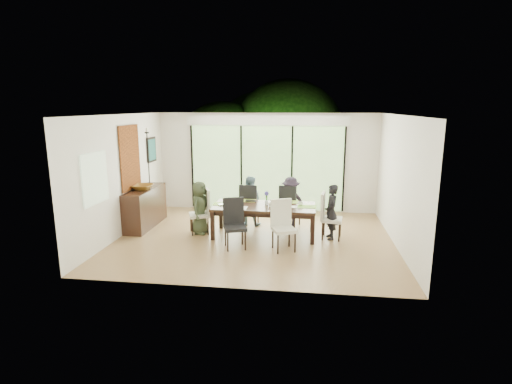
# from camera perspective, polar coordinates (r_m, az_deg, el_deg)

# --- Properties ---
(floor) EXTENTS (6.00, 5.00, 0.01)m
(floor) POSITION_cam_1_polar(r_m,az_deg,el_deg) (8.91, -0.21, -6.67)
(floor) COLOR brown
(floor) RESTS_ON ground
(ceiling) EXTENTS (6.00, 5.00, 0.01)m
(ceiling) POSITION_cam_1_polar(r_m,az_deg,el_deg) (8.44, -0.22, 11.03)
(ceiling) COLOR white
(ceiling) RESTS_ON wall_back
(wall_back) EXTENTS (6.00, 0.02, 2.70)m
(wall_back) POSITION_cam_1_polar(r_m,az_deg,el_deg) (11.03, 1.53, 4.24)
(wall_back) COLOR silver
(wall_back) RESTS_ON floor
(wall_front) EXTENTS (6.00, 0.02, 2.70)m
(wall_front) POSITION_cam_1_polar(r_m,az_deg,el_deg) (6.15, -3.34, -2.20)
(wall_front) COLOR silver
(wall_front) RESTS_ON floor
(wall_left) EXTENTS (0.02, 5.00, 2.70)m
(wall_left) POSITION_cam_1_polar(r_m,az_deg,el_deg) (9.45, -18.63, 2.26)
(wall_left) COLOR beige
(wall_left) RESTS_ON floor
(wall_right) EXTENTS (0.02, 5.00, 2.70)m
(wall_right) POSITION_cam_1_polar(r_m,az_deg,el_deg) (8.70, 19.83, 1.36)
(wall_right) COLOR beige
(wall_right) RESTS_ON floor
(glass_doors) EXTENTS (4.20, 0.02, 2.30)m
(glass_doors) POSITION_cam_1_polar(r_m,az_deg,el_deg) (11.02, 1.50, 3.44)
(glass_doors) COLOR #598C3F
(glass_doors) RESTS_ON wall_back
(blinds_header) EXTENTS (4.40, 0.06, 0.28)m
(blinds_header) POSITION_cam_1_polar(r_m,az_deg,el_deg) (10.89, 1.53, 10.21)
(blinds_header) COLOR white
(blinds_header) RESTS_ON wall_back
(mullion_a) EXTENTS (0.05, 0.04, 2.30)m
(mullion_a) POSITION_cam_1_polar(r_m,az_deg,el_deg) (11.41, -9.07, 3.60)
(mullion_a) COLOR black
(mullion_a) RESTS_ON wall_back
(mullion_b) EXTENTS (0.05, 0.04, 2.30)m
(mullion_b) POSITION_cam_1_polar(r_m,az_deg,el_deg) (11.10, -2.11, 3.50)
(mullion_b) COLOR black
(mullion_b) RESTS_ON wall_back
(mullion_c) EXTENTS (0.05, 0.04, 2.30)m
(mullion_c) POSITION_cam_1_polar(r_m,az_deg,el_deg) (10.96, 5.14, 3.35)
(mullion_c) COLOR black
(mullion_c) RESTS_ON wall_back
(mullion_d) EXTENTS (0.05, 0.04, 2.30)m
(mullion_d) POSITION_cam_1_polar(r_m,az_deg,el_deg) (10.99, 12.46, 3.13)
(mullion_d) COLOR black
(mullion_d) RESTS_ON wall_back
(side_window) EXTENTS (0.02, 0.90, 1.00)m
(side_window) POSITION_cam_1_polar(r_m,az_deg,el_deg) (8.36, -22.01, 1.82)
(side_window) COLOR #8CAD7F
(side_window) RESTS_ON wall_left
(deck) EXTENTS (6.00, 1.80, 0.10)m
(deck) POSITION_cam_1_polar(r_m,az_deg,el_deg) (12.17, 1.92, -1.72)
(deck) COLOR #503222
(deck) RESTS_ON ground
(rail_top) EXTENTS (6.00, 0.08, 0.06)m
(rail_top) POSITION_cam_1_polar(r_m,az_deg,el_deg) (12.82, 2.29, 1.73)
(rail_top) COLOR #503622
(rail_top) RESTS_ON deck
(foliage_left) EXTENTS (3.20, 3.20, 3.20)m
(foliage_left) POSITION_cam_1_polar(r_m,az_deg,el_deg) (13.95, -4.73, 6.24)
(foliage_left) COLOR #14380F
(foliage_left) RESTS_ON ground
(foliage_mid) EXTENTS (4.00, 4.00, 4.00)m
(foliage_mid) POSITION_cam_1_polar(r_m,az_deg,el_deg) (14.22, 4.55, 7.82)
(foliage_mid) COLOR #14380F
(foliage_mid) RESTS_ON ground
(foliage_right) EXTENTS (2.80, 2.80, 2.80)m
(foliage_right) POSITION_cam_1_polar(r_m,az_deg,el_deg) (13.50, 12.01, 5.05)
(foliage_right) COLOR #14380F
(foliage_right) RESTS_ON ground
(foliage_far) EXTENTS (3.60, 3.60, 3.60)m
(foliage_far) POSITION_cam_1_polar(r_m,az_deg,el_deg) (15.01, 0.83, 7.40)
(foliage_far) COLOR #14380F
(foliage_far) RESTS_ON ground
(table_top) EXTENTS (2.26, 1.04, 0.06)m
(table_top) POSITION_cam_1_polar(r_m,az_deg,el_deg) (8.90, 1.16, -2.10)
(table_top) COLOR black
(table_top) RESTS_ON floor
(table_apron) EXTENTS (2.07, 0.85, 0.09)m
(table_apron) POSITION_cam_1_polar(r_m,az_deg,el_deg) (8.92, 1.16, -2.63)
(table_apron) COLOR black
(table_apron) RESTS_ON floor
(table_leg_fl) EXTENTS (0.08, 0.08, 0.65)m
(table_leg_fl) POSITION_cam_1_polar(r_m,az_deg,el_deg) (8.77, -6.22, -4.79)
(table_leg_fl) COLOR black
(table_leg_fl) RESTS_ON floor
(table_leg_fr) EXTENTS (0.08, 0.08, 0.65)m
(table_leg_fr) POSITION_cam_1_polar(r_m,az_deg,el_deg) (8.54, 8.09, -5.32)
(table_leg_fr) COLOR black
(table_leg_fr) RESTS_ON floor
(table_leg_bl) EXTENTS (0.08, 0.08, 0.65)m
(table_leg_bl) POSITION_cam_1_polar(r_m,az_deg,el_deg) (9.57, -5.01, -3.31)
(table_leg_bl) COLOR black
(table_leg_bl) RESTS_ON floor
(table_leg_br) EXTENTS (0.08, 0.08, 0.65)m
(table_leg_br) POSITION_cam_1_polar(r_m,az_deg,el_deg) (9.36, 8.04, -3.75)
(table_leg_br) COLOR black
(table_leg_br) RESTS_ON floor
(chair_left_end) EXTENTS (0.56, 0.56, 1.04)m
(chair_left_end) POSITION_cam_1_polar(r_m,az_deg,el_deg) (9.22, -8.16, -2.75)
(chair_left_end) COLOR silver
(chair_left_end) RESTS_ON floor
(chair_right_end) EXTENTS (0.49, 0.49, 1.04)m
(chair_right_end) POSITION_cam_1_polar(r_m,az_deg,el_deg) (8.91, 10.81, -3.37)
(chair_right_end) COLOR silver
(chair_right_end) RESTS_ON floor
(chair_far_left) EXTENTS (0.46, 0.46, 1.04)m
(chair_far_left) POSITION_cam_1_polar(r_m,az_deg,el_deg) (9.81, -0.91, -1.71)
(chair_far_left) COLOR black
(chair_far_left) RESTS_ON floor
(chair_far_right) EXTENTS (0.55, 0.55, 1.04)m
(chair_far_right) POSITION_cam_1_polar(r_m,az_deg,el_deg) (9.72, 4.94, -1.89)
(chair_far_right) COLOR black
(chair_far_right) RESTS_ON floor
(chair_near_left) EXTENTS (0.55, 0.55, 1.04)m
(chair_near_left) POSITION_cam_1_polar(r_m,az_deg,el_deg) (8.19, -3.01, -4.57)
(chair_near_left) COLOR black
(chair_near_left) RESTS_ON floor
(chair_near_right) EXTENTS (0.56, 0.56, 1.04)m
(chair_near_right) POSITION_cam_1_polar(r_m,az_deg,el_deg) (8.07, 4.02, -4.83)
(chair_near_right) COLOR white
(chair_near_right) RESTS_ON floor
(person_left_end) EXTENTS (0.44, 0.62, 1.22)m
(person_left_end) POSITION_cam_1_polar(r_m,az_deg,el_deg) (9.19, -8.05, -2.21)
(person_left_end) COLOR #3A462E
(person_left_end) RESTS_ON floor
(person_right_end) EXTENTS (0.45, 0.62, 1.22)m
(person_right_end) POSITION_cam_1_polar(r_m,az_deg,el_deg) (8.89, 10.70, -2.82)
(person_right_end) COLOR black
(person_right_end) RESTS_ON floor
(person_far_left) EXTENTS (0.63, 0.46, 1.22)m
(person_far_left) POSITION_cam_1_polar(r_m,az_deg,el_deg) (9.77, -0.93, -1.23)
(person_far_left) COLOR #7393A6
(person_far_left) RESTS_ON floor
(person_far_right) EXTENTS (0.62, 0.45, 1.22)m
(person_far_right) POSITION_cam_1_polar(r_m,az_deg,el_deg) (9.68, 4.94, -1.40)
(person_far_right) COLOR #241C2B
(person_far_right) RESTS_ON floor
(placemat_left) EXTENTS (0.41, 0.30, 0.01)m
(placemat_left) POSITION_cam_1_polar(r_m,az_deg,el_deg) (9.04, -4.83, -1.71)
(placemat_left) COLOR #7EAF3E
(placemat_left) RESTS_ON table_top
(placemat_right) EXTENTS (0.41, 0.30, 0.01)m
(placemat_right) POSITION_cam_1_polar(r_m,az_deg,el_deg) (8.84, 7.30, -2.09)
(placemat_right) COLOR #79B340
(placemat_right) RESTS_ON table_top
(placemat_far_l) EXTENTS (0.41, 0.30, 0.01)m
(placemat_far_l) POSITION_cam_1_polar(r_m,az_deg,el_deg) (9.34, -1.31, -1.23)
(placemat_far_l) COLOR #94AD3D
(placemat_far_l) RESTS_ON table_top
(placemat_far_r) EXTENTS (0.41, 0.30, 0.01)m
(placemat_far_r) POSITION_cam_1_polar(r_m,az_deg,el_deg) (9.24, 4.83, -1.41)
(placemat_far_r) COLOR #8FBD43
(placemat_far_r) RESTS_ON table_top
(placemat_paper) EXTENTS (0.41, 0.30, 0.01)m
(placemat_paper) POSITION_cam_1_polar(r_m,az_deg,el_deg) (8.68, -2.67, -2.27)
(placemat_paper) COLOR white
(placemat_paper) RESTS_ON table_top
(tablet_far_l) EXTENTS (0.25, 0.17, 0.01)m
(tablet_far_l) POSITION_cam_1_polar(r_m,az_deg,el_deg) (9.27, -0.75, -1.27)
(tablet_far_l) COLOR black
(tablet_far_l) RESTS_ON table_top
(tablet_far_r) EXTENTS (0.23, 0.16, 0.01)m
(tablet_far_r) POSITION_cam_1_polar(r_m,az_deg,el_deg) (9.19, 4.50, -1.43)
(tablet_far_r) COLOR black
(tablet_far_r) RESTS_ON table_top
(papers) EXTENTS (0.28, 0.21, 0.00)m
(papers) POSITION_cam_1_polar(r_m,az_deg,el_deg) (8.80, 5.66, -2.13)
(papers) COLOR white
(papers) RESTS_ON table_top
(platter_base) EXTENTS (0.25, 0.25, 0.02)m
(platter_base) POSITION_cam_1_polar(r_m,az_deg,el_deg) (8.68, -2.67, -2.18)
(platter_base) COLOR white
(platter_base) RESTS_ON table_top
(platter_snacks) EXTENTS (0.19, 0.19, 0.01)m
(platter_snacks) POSITION_cam_1_polar(r_m,az_deg,el_deg) (8.67, -2.67, -2.07)
(platter_snacks) COLOR orange
(platter_snacks) RESTS_ON table_top
(vase) EXTENTS (0.08, 0.08, 0.11)m
(vase) POSITION_cam_1_polar(r_m,az_deg,el_deg) (8.92, 1.52, -1.51)
(vase) COLOR silver
(vase) RESTS_ON table_top
(hyacinth_stems) EXTENTS (0.04, 0.04, 0.15)m
(hyacinth_stems) POSITION_cam_1_polar(r_m,az_deg,el_deg) (8.90, 1.52, -0.80)
(hyacinth_stems) COLOR #337226
(hyacinth_stems) RESTS_ON table_top
(hyacinth_blooms) EXTENTS (0.10, 0.10, 0.10)m
(hyacinth_blooms) POSITION_cam_1_polar(r_m,az_deg,el_deg) (8.88, 1.53, -0.21)
(hyacinth_blooms) COLOR #5346B1
(hyacinth_blooms) RESTS_ON table_top
(laptop) EXTENTS (0.37, 0.32, 0.02)m
(laptop) POSITION_cam_1_polar(r_m,az_deg,el_deg) (8.93, -4.34, -1.83)
(laptop) COLOR silver
(laptop) RESTS_ON table_top
(cup_a) EXTENTS (0.16, 0.16, 0.09)m
(cup_a) POSITION_cam_1_polar(r_m,az_deg,el_deg) (9.13, -3.10, -1.28)
(cup_a) COLOR white
(cup_a) RESTS_ON table_top
(cup_b) EXTENTS (0.12, 0.12, 0.09)m
(cup_b) POSITION_cam_1_polar(r_m,az_deg,el_deg) (8.77, 2.07, -1.84)
(cup_b) COLOR white
(cup_b) RESTS_ON table_top
(cup_c) EXTENTS (0.13, 0.13, 0.09)m
(cup_c) POSITION_cam_1_polar(r_m,az_deg,el_deg) (8.93, 6.34, -1.64)
(cup_c) COLOR white
(cup_c) RESTS_ON table_top
(book) EXTENTS (0.16, 0.21, 0.02)m
(book) POSITION_cam_1_polar(r_m,az_deg,el_deg) (8.92, 2.80, -1.85)
(book) COLOR white
(book) RESTS_ON table_top
(sideboard) EXTENTS (0.47, 1.65, 0.93)m
(sideboard) POSITION_cam_1_polar(r_m,az_deg,el_deg) (10.06, -15.54, -2.14)
(sideboard) COLOR black
(sideboard) RESTS_ON floor
(bowl) EXTENTS (0.49, 0.49, 0.12)m
(bowl) POSITION_cam_1_polar(r_m,az_deg,el_deg) (9.85, -15.93, 0.68)
(bowl) COLOR brown
(bowl) RESTS_ON sideboard
(candlestick_base) EXTENTS (0.10, 0.10, 0.04)m
(candlestick_base) POSITION_cam_1_polar(r_m,az_deg,el_deg) (10.27, -14.94, 0.97)
(candlestick_base) COLOR black
(candlestick_base) RESTS_ON sideboard
(candlestick_shaft) EXTENTS (0.02, 0.02, 1.29)m
(candlestick_shaft) POSITION_cam_1_polar(r_m,az_deg,el_deg) (10.16, -15.14, 4.57)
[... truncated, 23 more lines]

